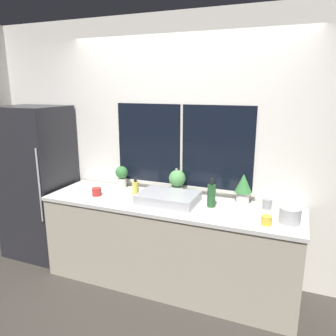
{
  "coord_description": "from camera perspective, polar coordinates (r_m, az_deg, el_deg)",
  "views": [
    {
      "loc": [
        1.14,
        -2.47,
        1.99
      ],
      "look_at": [
        -0.01,
        0.33,
        1.23
      ],
      "focal_mm": 35.0,
      "sensor_mm": 36.0,
      "label": 1
    }
  ],
  "objects": [
    {
      "name": "ground_plane",
      "position": [
        3.37,
        -2.22,
        -22.16
      ],
      "size": [
        14.0,
        14.0,
        0.0
      ],
      "primitive_type": "plane",
      "color": "#38332D"
    },
    {
      "name": "wall_back",
      "position": [
        3.46,
        2.6,
        3.37
      ],
      "size": [
        8.0,
        0.09,
        2.7
      ],
      "color": "silver",
      "rests_on": "ground_plane"
    },
    {
      "name": "wall_left",
      "position": [
        5.31,
        -19.01,
        6.36
      ],
      "size": [
        0.06,
        7.0,
        2.7
      ],
      "color": "silver",
      "rests_on": "ground_plane"
    },
    {
      "name": "counter",
      "position": [
        3.4,
        0.08,
        -13.05
      ],
      "size": [
        2.54,
        0.69,
        0.88
      ],
      "color": "#B2A893",
      "rests_on": "ground_plane"
    },
    {
      "name": "refrigerator",
      "position": [
        4.16,
        -21.8,
        -2.35
      ],
      "size": [
        0.74,
        0.64,
        1.78
      ],
      "color": "#232328",
      "rests_on": "ground_plane"
    },
    {
      "name": "sink",
      "position": [
        3.23,
        0.04,
        -5.17
      ],
      "size": [
        0.57,
        0.45,
        0.29
      ],
      "color": "#ADADB2",
      "rests_on": "counter"
    },
    {
      "name": "potted_plant_left",
      "position": [
        3.69,
        -8.05,
        -1.3
      ],
      "size": [
        0.14,
        0.14,
        0.24
      ],
      "color": "silver",
      "rests_on": "counter"
    },
    {
      "name": "potted_plant_center",
      "position": [
        3.41,
        1.61,
        -2.24
      ],
      "size": [
        0.18,
        0.18,
        0.26
      ],
      "color": "silver",
      "rests_on": "counter"
    },
    {
      "name": "potted_plant_right",
      "position": [
        3.24,
        12.98,
        -3.23
      ],
      "size": [
        0.17,
        0.17,
        0.3
      ],
      "color": "silver",
      "rests_on": "counter"
    },
    {
      "name": "soap_bottle",
      "position": [
        3.37,
        -5.67,
        -3.65
      ],
      "size": [
        0.07,
        0.07,
        0.21
      ],
      "color": "#DBD14C",
      "rests_on": "counter"
    },
    {
      "name": "bottle_tall",
      "position": [
        3.11,
        7.56,
        -4.68
      ],
      "size": [
        0.08,
        0.08,
        0.28
      ],
      "color": "#235128",
      "rests_on": "counter"
    },
    {
      "name": "mug_grey",
      "position": [
        3.2,
        16.88,
        -6.0
      ],
      "size": [
        0.08,
        0.08,
        0.09
      ],
      "color": "gray",
      "rests_on": "counter"
    },
    {
      "name": "mug_red",
      "position": [
        3.49,
        -12.31,
        -4.06
      ],
      "size": [
        0.09,
        0.09,
        0.08
      ],
      "color": "#B72D28",
      "rests_on": "counter"
    },
    {
      "name": "mug_yellow",
      "position": [
        2.84,
        16.78,
        -8.71
      ],
      "size": [
        0.09,
        0.09,
        0.08
      ],
      "color": "gold",
      "rests_on": "counter"
    },
    {
      "name": "mug_white",
      "position": [
        3.04,
        11.25,
        -6.85
      ],
      "size": [
        0.09,
        0.09,
        0.08
      ],
      "color": "white",
      "rests_on": "counter"
    },
    {
      "name": "kettle",
      "position": [
        2.93,
        20.49,
        -7.62
      ],
      "size": [
        0.18,
        0.18,
        0.15
      ],
      "color": "#B2B2B7",
      "rests_on": "counter"
    }
  ]
}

